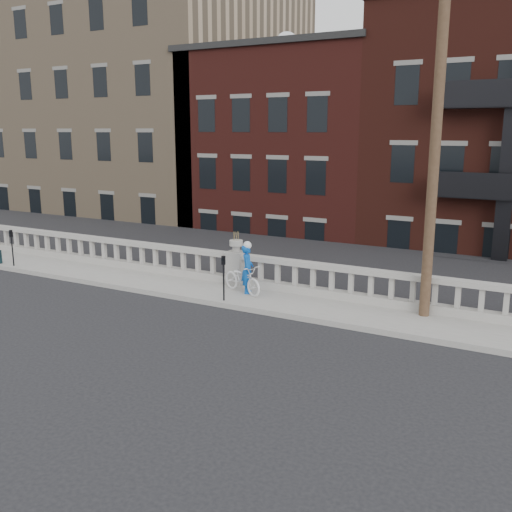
{
  "coord_description": "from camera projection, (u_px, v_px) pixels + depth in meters",
  "views": [
    {
      "loc": [
        9.29,
        -11.75,
        5.15
      ],
      "look_at": [
        1.15,
        3.2,
        1.36
      ],
      "focal_mm": 40.0,
      "sensor_mm": 36.0,
      "label": 1
    }
  ],
  "objects": [
    {
      "name": "ground",
      "position": [
        163.0,
        323.0,
        15.53
      ],
      "size": [
        120.0,
        120.0,
        0.0
      ],
      "primitive_type": "plane",
      "color": "black",
      "rests_on": "ground"
    },
    {
      "name": "sidewalk",
      "position": [
        221.0,
        293.0,
        18.09
      ],
      "size": [
        32.0,
        2.2,
        0.15
      ],
      "primitive_type": "cube",
      "color": "gray",
      "rests_on": "ground"
    },
    {
      "name": "balustrade",
      "position": [
        236.0,
        269.0,
        18.78
      ],
      "size": [
        28.0,
        0.34,
        1.03
      ],
      "color": "gray",
      "rests_on": "sidewalk"
    },
    {
      "name": "planter_pedestal",
      "position": [
        236.0,
        264.0,
        18.74
      ],
      "size": [
        0.55,
        0.55,
        1.76
      ],
      "color": "gray",
      "rests_on": "sidewalk"
    },
    {
      "name": "lower_level",
      "position": [
        404.0,
        172.0,
        34.45
      ],
      "size": [
        80.0,
        44.0,
        20.8
      ],
      "color": "#605E59",
      "rests_on": "ground"
    },
    {
      "name": "utility_pole",
      "position": [
        436.0,
        126.0,
        14.59
      ],
      "size": [
        1.6,
        0.28,
        10.0
      ],
      "color": "#422D1E",
      "rests_on": "sidewalk"
    },
    {
      "name": "parking_meter_a",
      "position": [
        12.0,
        244.0,
        21.19
      ],
      "size": [
        0.1,
        0.09,
        1.36
      ],
      "color": "black",
      "rests_on": "sidewalk"
    },
    {
      "name": "parking_meter_b",
      "position": [
        224.0,
        273.0,
        16.87
      ],
      "size": [
        0.1,
        0.09,
        1.36
      ],
      "color": "black",
      "rests_on": "sidewalk"
    },
    {
      "name": "bicycle",
      "position": [
        243.0,
        279.0,
        17.77
      ],
      "size": [
        1.82,
        1.21,
        0.9
      ],
      "primitive_type": "imported",
      "rotation": [
        0.0,
        0.0,
        1.18
      ],
      "color": "silver",
      "rests_on": "sidewalk"
    },
    {
      "name": "cyclist",
      "position": [
        247.0,
        269.0,
        17.7
      ],
      "size": [
        0.56,
        0.66,
        1.53
      ],
      "primitive_type": "imported",
      "rotation": [
        0.0,
        0.0,
        1.99
      ],
      "color": "#0B4EAF",
      "rests_on": "sidewalk"
    }
  ]
}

